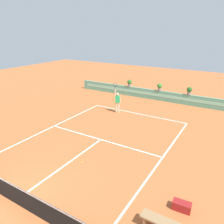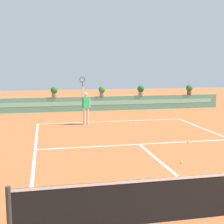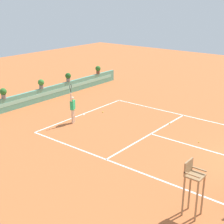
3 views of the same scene
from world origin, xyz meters
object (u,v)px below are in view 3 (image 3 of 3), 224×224
tennis_ball_near_baseline (103,112)px  potted_plant_centre (41,83)px  tennis_ball_by_sideline (169,123)px  umpire_chair (193,182)px  tennis_player (73,107)px  tennis_ball_mid_court (199,142)px  potted_plant_far_right (98,69)px  potted_plant_right (68,77)px  potted_plant_left (3,93)px

tennis_ball_near_baseline → potted_plant_centre: potted_plant_centre is taller
tennis_ball_by_sideline → tennis_ball_near_baseline: bearing=101.5°
umpire_chair → potted_plant_centre: bearing=69.3°
tennis_player → tennis_ball_mid_court: tennis_player is taller
umpire_chair → tennis_ball_near_baseline: 11.88m
tennis_ball_by_sideline → potted_plant_far_right: size_ratio=0.09×
tennis_ball_mid_court → potted_plant_right: potted_plant_right is taller
umpire_chair → potted_plant_right: bearing=60.5°
umpire_chair → potted_plant_left: size_ratio=2.96×
tennis_ball_mid_court → potted_plant_far_right: potted_plant_far_right is taller
potted_plant_centre → potted_plant_far_right: size_ratio=1.00×
tennis_player → tennis_ball_near_baseline: tennis_player is taller
tennis_player → potted_plant_far_right: (8.38, 5.16, 0.36)m
tennis_ball_by_sideline → potted_plant_left: potted_plant_left is taller
umpire_chair → tennis_ball_by_sideline: 9.21m
tennis_ball_mid_court → potted_plant_centre: (-0.38, 12.70, 1.38)m
tennis_player → potted_plant_centre: (1.80, 5.16, 0.36)m
tennis_ball_near_baseline → potted_plant_far_right: potted_plant_far_right is taller
potted_plant_right → tennis_ball_by_sideline: bearing=-95.6°
tennis_ball_mid_court → potted_plant_left: bearing=106.1°
tennis_ball_near_baseline → tennis_ball_by_sideline: (0.96, -4.71, 0.00)m
tennis_ball_near_baseline → potted_plant_far_right: size_ratio=0.09×
tennis_ball_mid_court → potted_plant_right: 13.01m
tennis_ball_by_sideline → potted_plant_right: bearing=84.4°
potted_plant_centre → potted_plant_left: (-3.29, 0.00, 0.00)m
tennis_player → potted_plant_far_right: bearing=31.6°
tennis_player → tennis_ball_near_baseline: (2.69, -0.19, -1.02)m
tennis_player → tennis_ball_mid_court: 7.91m
tennis_ball_near_baseline → potted_plant_right: potted_plant_right is taller
tennis_ball_near_baseline → potted_plant_left: (-4.18, 5.35, 1.38)m
tennis_ball_mid_court → potted_plant_far_right: bearing=64.0°
umpire_chair → potted_plant_right: 17.38m
tennis_ball_mid_court → potted_plant_far_right: (6.20, 12.70, 1.38)m
tennis_player → potted_plant_centre: bearing=70.8°
tennis_ball_mid_court → tennis_player: bearing=106.1°
umpire_chair → potted_plant_far_right: (12.31, 15.13, 0.07)m
potted_plant_right → tennis_player: bearing=-131.9°
umpire_chair → potted_plant_left: umpire_chair is taller
potted_plant_far_right → potted_plant_centre: bearing=180.0°
tennis_ball_near_baseline → potted_plant_left: size_ratio=0.09×
potted_plant_centre → potted_plant_right: (2.83, 0.00, 0.00)m
potted_plant_centre → potted_plant_far_right: same height
potted_plant_left → potted_plant_far_right: size_ratio=1.00×
potted_plant_right → potted_plant_far_right: bearing=0.0°
tennis_ball_mid_court → potted_plant_far_right: 14.20m
umpire_chair → potted_plant_far_right: size_ratio=2.96×
tennis_ball_by_sideline → potted_plant_centre: bearing=100.4°
tennis_player → tennis_ball_mid_court: bearing=-73.9°
tennis_ball_by_sideline → potted_plant_left: (-5.14, 10.05, 1.38)m
potted_plant_left → potted_plant_right: (6.13, 0.00, 0.00)m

